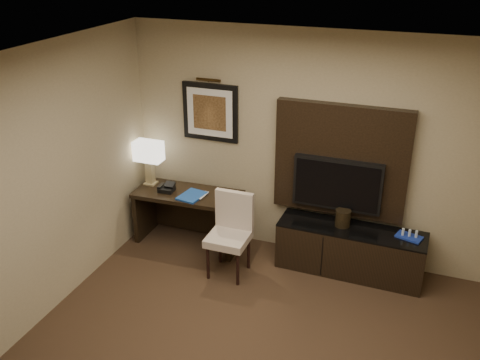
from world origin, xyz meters
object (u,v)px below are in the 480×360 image
at_px(desk_chair, 228,238).
at_px(minibar_tray, 410,234).
at_px(ice_bucket, 343,218).
at_px(desk_phone, 167,188).
at_px(desk, 189,218).
at_px(credenza, 350,250).
at_px(tv, 337,184).
at_px(table_lamp, 149,162).

bearing_deg(desk_chair, minibar_tray, 15.71).
distance_m(ice_bucket, minibar_tray, 0.73).
bearing_deg(ice_bucket, desk_phone, -176.38).
xyz_separation_m(desk, credenza, (2.01, 0.05, -0.07)).
relative_size(desk, desk_chair, 1.40).
height_order(tv, desk_phone, tv).
relative_size(credenza, table_lamp, 2.78).
height_order(desk_chair, minibar_tray, desk_chair).
distance_m(desk, desk_phone, 0.48).
distance_m(credenza, desk_chair, 1.40).
xyz_separation_m(credenza, desk_chair, (-1.29, -0.52, 0.18)).
bearing_deg(desk_chair, table_lamp, 156.95).
relative_size(desk, desk_phone, 7.26).
bearing_deg(desk, desk_chair, -35.77).
distance_m(desk_chair, table_lamp, 1.48).
height_order(desk_phone, ice_bucket, desk_phone).
xyz_separation_m(ice_bucket, minibar_tray, (0.73, -0.01, -0.05)).
xyz_separation_m(desk_phone, minibar_tray, (2.89, 0.12, -0.13)).
bearing_deg(desk_phone, ice_bucket, 0.04).
bearing_deg(minibar_tray, table_lamp, -179.99).
bearing_deg(desk, ice_bucket, -0.15).
bearing_deg(desk_chair, ice_bucket, 25.11).
relative_size(desk, credenza, 0.79).
relative_size(desk_chair, ice_bucket, 4.82).
height_order(desk_phone, minibar_tray, desk_phone).
height_order(tv, minibar_tray, tv).
distance_m(desk, table_lamp, 0.85).
bearing_deg(desk, desk_phone, -170.46).
relative_size(credenza, desk_phone, 9.16).
xyz_separation_m(tv, desk_phone, (-2.04, -0.25, -0.27)).
relative_size(desk, ice_bucket, 6.72).
relative_size(tv, desk_chair, 1.07).
relative_size(tv, ice_bucket, 5.13).
distance_m(credenza, desk_phone, 2.32).
relative_size(desk, table_lamp, 2.21).
relative_size(desk_chair, table_lamp, 1.58).
relative_size(table_lamp, minibar_tray, 2.18).
distance_m(credenza, minibar_tray, 0.70).
height_order(desk, desk_chair, desk_chair).
bearing_deg(table_lamp, ice_bucket, 0.32).
distance_m(desk, minibar_tray, 2.64).
bearing_deg(desk_phone, credenza, -0.91).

